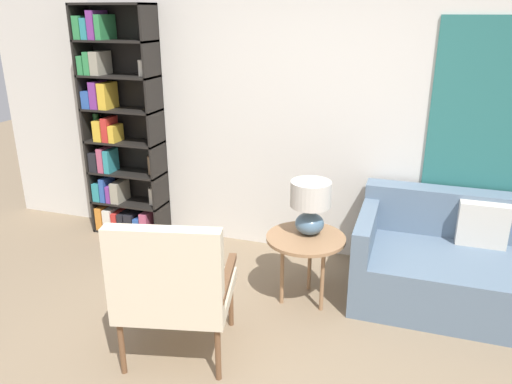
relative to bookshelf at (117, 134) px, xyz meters
name	(u,v)px	position (x,y,z in m)	size (l,w,h in m)	color
wall_back	(315,104)	(1.85, 0.19, 0.35)	(6.40, 0.08, 2.70)	silver
bookshelf	(117,134)	(0.00, 0.00, 0.00)	(0.72, 0.30, 2.15)	black
armchair	(172,284)	(1.39, -1.64, -0.45)	(0.79, 0.77, 0.98)	brown
couch	(479,268)	(3.24, -0.31, -0.71)	(1.79, 0.94, 0.77)	slate
side_table	(306,243)	(2.00, -0.70, -0.51)	(0.58, 0.58, 0.54)	#99704C
table_lamp	(310,203)	(2.01, -0.64, -0.22)	(0.30, 0.30, 0.41)	slate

